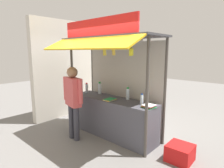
# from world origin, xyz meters

# --- Properties ---
(ground_plane) EXTENTS (20.00, 20.00, 0.00)m
(ground_plane) POSITION_xyz_m (0.00, 0.00, 0.00)
(ground_plane) COLOR slate
(stall_counter) EXTENTS (2.24, 0.59, 0.91)m
(stall_counter) POSITION_xyz_m (0.00, 0.00, 0.45)
(stall_counter) COLOR #4C4C56
(stall_counter) RESTS_ON ground
(stall_structure) EXTENTS (2.44, 1.44, 2.66)m
(stall_structure) POSITION_xyz_m (0.00, 0.09, 1.60)
(stall_structure) COLOR #4C4742
(stall_structure) RESTS_ON ground
(water_bottle_far_left) EXTENTS (0.07, 0.07, 0.24)m
(water_bottle_far_left) POSITION_xyz_m (0.80, 0.03, 1.02)
(water_bottle_far_left) COLOR silver
(water_bottle_far_left) RESTS_ON stall_counter
(water_bottle_left) EXTENTS (0.07, 0.07, 0.26)m
(water_bottle_left) POSITION_xyz_m (-0.97, 0.06, 1.03)
(water_bottle_left) COLOR silver
(water_bottle_left) RESTS_ON stall_counter
(water_bottle_mid_right) EXTENTS (0.08, 0.08, 0.28)m
(water_bottle_mid_right) POSITION_xyz_m (0.31, 0.20, 1.04)
(water_bottle_mid_right) COLOR silver
(water_bottle_mid_right) RESTS_ON stall_counter
(water_bottle_back_left) EXTENTS (0.09, 0.09, 0.32)m
(water_bottle_back_left) POSITION_xyz_m (-0.59, 0.17, 1.05)
(water_bottle_back_left) COLOR silver
(water_bottle_back_left) RESTS_ON stall_counter
(magazine_stack_front_left) EXTENTS (0.25, 0.27, 0.06)m
(magazine_stack_front_left) POSITION_xyz_m (1.01, -0.03, 0.93)
(magazine_stack_front_left) COLOR green
(magazine_stack_front_left) RESTS_ON stall_counter
(magazine_stack_center) EXTENTS (0.22, 0.27, 0.03)m
(magazine_stack_center) POSITION_xyz_m (0.06, -0.14, 0.92)
(magazine_stack_center) COLOR yellow
(magazine_stack_center) RESTS_ON stall_counter
(banana_bunch_inner_right) EXTENTS (0.11, 0.10, 0.27)m
(banana_bunch_inner_right) POSITION_xyz_m (0.82, -0.39, 1.99)
(banana_bunch_inner_right) COLOR #332D23
(banana_bunch_leftmost) EXTENTS (0.09, 0.09, 0.27)m
(banana_bunch_leftmost) POSITION_xyz_m (0.15, -0.40, 1.99)
(banana_bunch_leftmost) COLOR #332D23
(banana_bunch_rightmost) EXTENTS (0.08, 0.08, 0.26)m
(banana_bunch_rightmost) POSITION_xyz_m (0.40, -0.40, 1.99)
(banana_bunch_rightmost) COLOR #332D23
(vendor_person) EXTENTS (0.63, 0.31, 1.67)m
(vendor_person) POSITION_xyz_m (-0.51, -0.73, 1.01)
(vendor_person) COLOR #383842
(vendor_person) RESTS_ON ground
(plastic_crate) EXTENTS (0.45, 0.45, 0.31)m
(plastic_crate) POSITION_xyz_m (1.66, 0.02, 0.15)
(plastic_crate) COLOR red
(plastic_crate) RESTS_ON ground
(neighbour_wall) EXTENTS (0.20, 2.40, 2.92)m
(neighbour_wall) POSITION_xyz_m (-2.12, 0.30, 1.46)
(neighbour_wall) COLOR beige
(neighbour_wall) RESTS_ON ground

